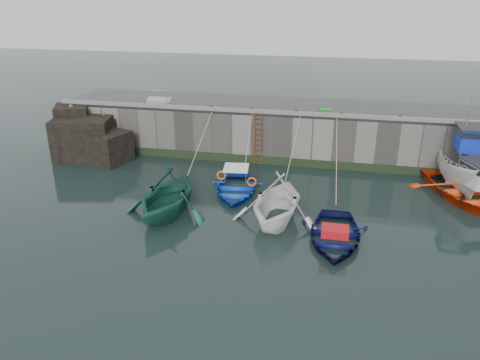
% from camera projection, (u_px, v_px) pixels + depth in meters
% --- Properties ---
extents(ground, '(120.00, 120.00, 0.00)m').
position_uv_depth(ground, '(264.00, 248.00, 19.49)').
color(ground, black).
rests_on(ground, ground).
extents(quay_back, '(30.00, 5.00, 3.00)m').
position_uv_depth(quay_back, '(296.00, 131.00, 30.23)').
color(quay_back, slate).
rests_on(quay_back, ground).
extents(road_back, '(30.00, 5.00, 0.16)m').
position_uv_depth(road_back, '(297.00, 107.00, 29.63)').
color(road_back, black).
rests_on(road_back, quay_back).
extents(kerb_back, '(30.00, 0.30, 0.20)m').
position_uv_depth(kerb_back, '(293.00, 113.00, 27.43)').
color(kerb_back, slate).
rests_on(kerb_back, road_back).
extents(algae_back, '(30.00, 0.08, 0.50)m').
position_uv_depth(algae_back, '(290.00, 162.00, 28.40)').
color(algae_back, black).
rests_on(algae_back, ground).
extents(rock_outcrop, '(5.85, 4.24, 3.41)m').
position_uv_depth(rock_outcrop, '(87.00, 137.00, 29.75)').
color(rock_outcrop, black).
rests_on(rock_outcrop, ground).
extents(ladder, '(0.51, 0.08, 3.20)m').
position_uv_depth(ladder, '(258.00, 139.00, 28.24)').
color(ladder, '#3F1E0F').
rests_on(ladder, ground).
extents(boat_near_white, '(4.65, 5.27, 2.62)m').
position_uv_depth(boat_near_white, '(168.00, 213.00, 22.49)').
color(boat_near_white, '#175142').
rests_on(boat_near_white, ground).
extents(boat_near_white_rope, '(0.04, 5.86, 3.10)m').
position_uv_depth(boat_near_white_rope, '(199.00, 175.00, 27.13)').
color(boat_near_white_rope, tan).
rests_on(boat_near_white_rope, ground).
extents(boat_near_blue, '(3.73, 4.83, 0.92)m').
position_uv_depth(boat_near_blue, '(235.00, 192.00, 24.82)').
color(boat_near_blue, '#0D3FC4').
rests_on(boat_near_blue, ground).
extents(boat_near_blue_rope, '(0.04, 3.36, 3.10)m').
position_uv_depth(boat_near_blue_rope, '(248.00, 169.00, 28.04)').
color(boat_near_blue_rope, tan).
rests_on(boat_near_blue_rope, ground).
extents(boat_near_blacktrim, '(4.74, 5.35, 2.61)m').
position_uv_depth(boat_near_blacktrim, '(276.00, 221.00, 21.79)').
color(boat_near_blacktrim, white).
rests_on(boat_near_blacktrim, ground).
extents(boat_near_blacktrim_rope, '(0.04, 5.57, 3.10)m').
position_uv_depth(boat_near_blacktrim_rope, '(288.00, 181.00, 26.28)').
color(boat_near_blacktrim_rope, tan).
rests_on(boat_near_blacktrim_rope, ground).
extents(boat_near_navy, '(3.35, 4.66, 0.96)m').
position_uv_depth(boat_near_navy, '(334.00, 240.00, 20.13)').
color(boat_near_navy, '#090C3C').
rests_on(boat_near_navy, ground).
extents(boat_near_navy_rope, '(0.04, 6.70, 3.10)m').
position_uv_depth(boat_near_navy_rope, '(337.00, 189.00, 25.19)').
color(boat_near_navy_rope, tan).
rests_on(boat_near_navy_rope, ground).
extents(boat_far_white, '(2.68, 6.76, 5.59)m').
position_uv_depth(boat_far_white, '(464.00, 167.00, 25.29)').
color(boat_far_white, white).
rests_on(boat_far_white, ground).
extents(boat_far_orange, '(6.71, 7.73, 4.34)m').
position_uv_depth(boat_far_orange, '(470.00, 191.00, 23.90)').
color(boat_far_orange, '#F33E0C').
rests_on(boat_far_orange, ground).
extents(fish_crate, '(0.69, 0.55, 0.32)m').
position_uv_depth(fish_crate, '(325.00, 112.00, 27.50)').
color(fish_crate, '#178122').
rests_on(fish_crate, road_back).
extents(railing, '(1.60, 1.05, 1.00)m').
position_uv_depth(railing, '(159.00, 100.00, 30.08)').
color(railing, '#A5A8AD').
rests_on(railing, road_back).
extents(bollard_a, '(0.18, 0.18, 0.28)m').
position_uv_depth(bollard_a, '(211.00, 108.00, 28.47)').
color(bollard_a, '#3F1E0F').
rests_on(bollard_a, road_back).
extents(bollard_b, '(0.18, 0.18, 0.28)m').
position_uv_depth(bollard_b, '(251.00, 110.00, 27.99)').
color(bollard_b, '#3F1E0F').
rests_on(bollard_b, road_back).
extents(bollard_c, '(0.18, 0.18, 0.28)m').
position_uv_depth(bollard_c, '(297.00, 112.00, 27.47)').
color(bollard_c, '#3F1E0F').
rests_on(bollard_c, road_back).
extents(bollard_d, '(0.18, 0.18, 0.28)m').
position_uv_depth(bollard_d, '(342.00, 114.00, 26.97)').
color(bollard_d, '#3F1E0F').
rests_on(bollard_d, road_back).
extents(bollard_e, '(0.18, 0.18, 0.28)m').
position_uv_depth(bollard_e, '(399.00, 117.00, 26.35)').
color(bollard_e, '#3F1E0F').
rests_on(bollard_e, road_back).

